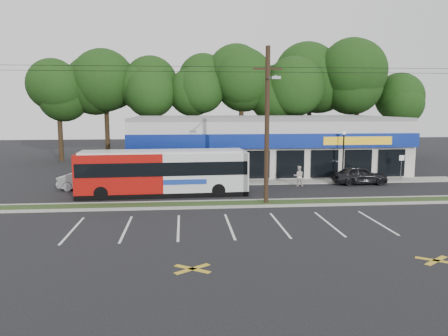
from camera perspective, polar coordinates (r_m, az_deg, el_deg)
name	(u,v)px	position (r m, az deg, el deg)	size (l,w,h in m)	color
ground	(221,209)	(27.14, -0.37, -5.33)	(120.00, 120.00, 0.00)	black
grass_strip	(220,204)	(28.10, -0.54, -4.75)	(40.00, 1.60, 0.12)	#203B18
curb_south	(221,207)	(27.27, -0.39, -5.12)	(40.00, 0.25, 0.14)	#9E9E93
curb_north	(219,201)	(28.92, -0.69, -4.36)	(40.00, 0.25, 0.14)	#9E9E93
sidewalk	(272,182)	(36.59, 6.23, -1.81)	(32.00, 2.20, 0.10)	#9E9E93
strip_mall	(263,144)	(43.09, 5.10, 3.17)	(25.00, 12.55, 5.30)	silver
utility_pole	(265,120)	(27.73, 5.33, 6.22)	(50.00, 2.77, 10.00)	black
lamp_post	(343,150)	(37.71, 15.33, 2.26)	(0.30, 0.30, 4.25)	black
sign_post	(401,163)	(39.67, 22.16, 0.60)	(0.45, 0.10, 2.23)	#59595E
tree_line	(236,88)	(52.73, 1.54, 10.35)	(46.76, 6.76, 11.83)	black
metrobus	(163,172)	(31.18, -7.95, -0.48)	(12.06, 3.03, 3.22)	#A8110C
car_dark	(360,175)	(37.17, 17.30, -0.89)	(1.76, 4.37, 1.49)	black
car_silver	(88,181)	(34.53, -17.35, -1.60)	(1.51, 4.34, 1.43)	#989B9F
pedestrian_a	(237,173)	(35.48, 1.66, -0.64)	(0.68, 0.44, 1.85)	beige
pedestrian_b	(299,176)	(34.99, 9.72, -1.06)	(0.79, 0.62, 1.63)	silver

